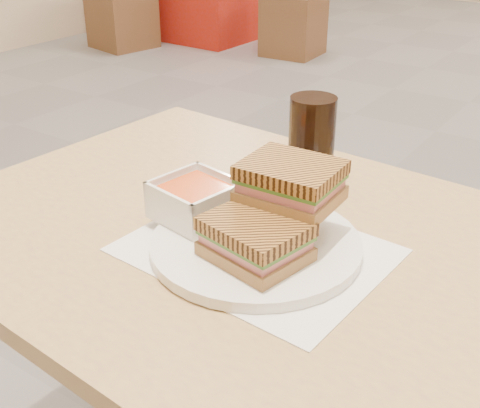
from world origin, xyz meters
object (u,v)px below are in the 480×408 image
Objects in this scene: plate at (256,245)px; soup_bowl at (195,201)px; cola_glass at (311,145)px; bg_chair_0r at (294,25)px; bg_chair_0l at (122,17)px; main_table at (313,324)px; panini_lower at (256,239)px.

plate is 0.12m from soup_bowl.
cola_glass reaches higher than bg_chair_0r.
bg_chair_0l is at bearing 137.27° from plate.
cola_glass reaches higher than plate.
bg_chair_0l is at bearing 138.24° from main_table.
cola_glass is 4.04m from bg_chair_0r.
cola_glass is 0.31× the size of bg_chair_0l.
plate is at bearing -60.68° from bg_chair_0r.
soup_bowl reaches higher than bg_chair_0l.
panini_lower is at bearing -77.01° from cola_glass.
bg_chair_0r is (-2.08, 3.70, -0.57)m from panini_lower.
main_table is 2.43× the size of bg_chair_0l.
plate is 4.23m from bg_chair_0r.
soup_bowl is 0.22m from cola_glass.
bg_chair_0r is at bearing 23.98° from bg_chair_0l.
bg_chair_0l is 1.11× the size of bg_chair_0r.
soup_bowl is at bearing -61.97° from bg_chair_0r.
cola_glass reaches higher than soup_bowl.
panini_lower reaches higher than plate.
plate is 0.23m from cola_glass.
soup_bowl is at bearing 176.45° from plate.
plate is at bearing -42.73° from bg_chair_0l.
cola_glass is (-0.11, 0.18, 0.19)m from main_table.
cola_glass is (-0.03, 0.21, 0.07)m from plate.
plate is (-0.08, -0.03, 0.12)m from main_table.
main_table is 7.77× the size of cola_glass.
panini_lower is (-0.06, -0.07, 0.16)m from main_table.
plate is at bearing -80.93° from cola_glass.
plate is 0.06m from panini_lower.
soup_bowl is 4.18m from bg_chair_0r.
soup_bowl is 0.24× the size of bg_chair_0l.
bg_chair_0r is (1.29, 0.57, -0.02)m from bg_chair_0l.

